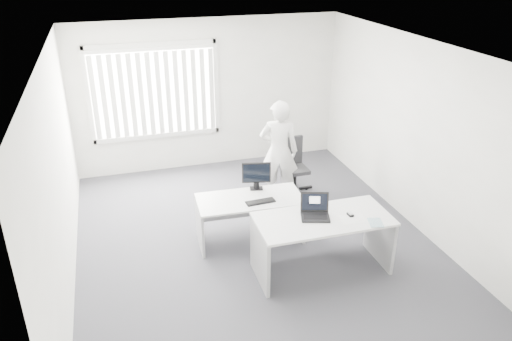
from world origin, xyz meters
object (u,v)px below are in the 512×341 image
object	(u,v)px
person	(279,151)
monitor	(256,176)
desk_far	(250,210)
office_chair	(294,175)
laptop	(316,208)
desk_near	(323,233)

from	to	relation	value
person	monitor	bearing A→B (deg)	71.04
desk_far	office_chair	xyz separation A→B (m)	(1.18, 1.31, -0.19)
person	monitor	size ratio (longest dim) A/B	4.14
desk_far	monitor	xyz separation A→B (m)	(0.18, 0.26, 0.40)
office_chair	laptop	size ratio (longest dim) A/B	2.65
desk_far	monitor	distance (m)	0.51
desk_far	office_chair	size ratio (longest dim) A/B	1.60
office_chair	monitor	xyz separation A→B (m)	(-1.00, -1.05, 0.60)
laptop	monitor	bearing A→B (deg)	126.04
monitor	person	bearing A→B (deg)	65.93
person	desk_near	bearing A→B (deg)	105.04
laptop	monitor	xyz separation A→B (m)	(-0.42, 1.22, -0.04)
desk_near	desk_far	bearing A→B (deg)	125.77
laptop	desk_near	bearing A→B (deg)	1.31
desk_near	person	xyz separation A→B (m)	(0.12, 2.09, 0.30)
monitor	desk_near	bearing A→B (deg)	-54.15
laptop	person	bearing A→B (deg)	100.96
laptop	monitor	world-z (taller)	monitor
person	laptop	distance (m)	2.07
office_chair	laptop	distance (m)	2.43
person	monitor	xyz separation A→B (m)	(-0.64, -0.84, 0.02)
monitor	laptop	bearing A→B (deg)	-57.84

